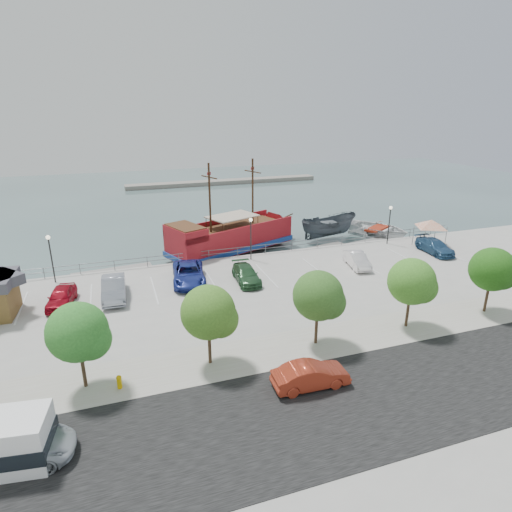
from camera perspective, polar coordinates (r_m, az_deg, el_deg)
name	(u,v)px	position (r m, az deg, el deg)	size (l,w,h in m)	color
ground	(274,294)	(37.55, 2.44, -5.12)	(160.00, 160.00, 0.00)	#3F5655
land_slab	(449,478)	(22.47, 24.36, -25.35)	(100.00, 58.00, 1.20)	#9D9B95
street	(383,396)	(24.88, 16.54, -17.45)	(100.00, 8.00, 0.04)	black
sidewalk	(329,340)	(29.05, 9.73, -11.03)	(100.00, 4.00, 0.05)	#9D9586
seawall_railing	(247,251)	(43.82, -1.21, 0.72)	(50.00, 0.06, 1.00)	slate
far_shore	(224,182)	(90.91, -4.29, 9.82)	(40.00, 3.00, 0.80)	gray
pirate_ship	(240,236)	(48.04, -2.17, 2.73)	(17.00, 10.32, 10.60)	maroon
patrol_boat	(328,228)	(52.81, 9.63, 3.64)	(2.79, 7.42, 2.87)	#444B54
speedboat	(377,230)	(55.61, 15.87, 3.29)	(5.56, 7.79, 1.61)	silver
dock_west	(113,273)	(43.77, -18.50, -2.18)	(7.56, 2.16, 0.43)	gray
dock_mid	(322,249)	(48.92, 8.74, 0.87)	(6.54, 1.87, 0.37)	slate
dock_east	(365,244)	(51.72, 14.39, 1.52)	(6.97, 1.99, 0.40)	gray
canopy_tent	(432,220)	(50.18, 22.39, 4.48)	(5.09, 5.09, 3.31)	slate
street_van	(14,450)	(22.59, -29.57, -21.63)	(2.30, 4.99, 1.39)	#AFB7BD
street_sedan	(311,375)	(24.40, 7.30, -15.50)	(1.49, 4.27, 1.41)	#B2351F
fire_hydrant	(119,381)	(25.32, -17.77, -15.64)	(0.29, 0.29, 0.83)	#D4A402
lamp_post_left	(50,250)	(40.38, -25.75, 0.67)	(0.36, 0.36, 4.28)	black
lamp_post_mid	(251,231)	(41.92, -0.69, 3.31)	(0.36, 0.36, 4.28)	black
lamp_post_right	(390,218)	(49.13, 17.40, 4.84)	(0.36, 0.36, 4.28)	black
tree_b	(81,334)	(24.58, -22.34, -9.58)	(3.30, 3.20, 5.00)	#473321
tree_c	(211,314)	(24.91, -6.02, -7.70)	(3.30, 3.20, 5.00)	#473321
tree_d	(321,297)	(27.11, 8.61, -5.46)	(3.30, 3.20, 5.00)	#473321
tree_e	(414,283)	(30.78, 20.31, -3.40)	(3.30, 3.20, 5.00)	#473321
tree_f	(494,271)	(35.46, 29.19, -1.73)	(3.30, 3.20, 5.00)	#473321
parked_car_a	(61,297)	(36.25, -24.52, -4.95)	(1.70, 4.23, 1.44)	maroon
parked_car_b	(114,288)	(36.00, -18.45, -4.11)	(1.76, 5.06, 1.67)	#8E93A0
parked_car_c	(189,274)	(37.58, -8.98, -2.33)	(2.69, 5.82, 1.62)	navy
parked_car_d	(246,274)	(37.32, -1.31, -2.47)	(1.89, 4.66, 1.35)	#2D5A34
parked_car_f	(357,260)	(41.84, 13.31, -0.49)	(1.48, 4.25, 1.40)	white
parked_car_h	(435,246)	(48.27, 22.74, 1.19)	(2.01, 4.94, 1.43)	navy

